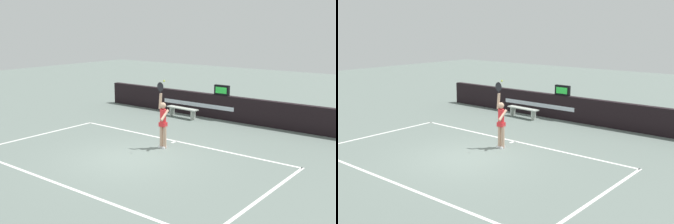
# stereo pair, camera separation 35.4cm
# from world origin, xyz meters

# --- Properties ---
(ground_plane) EXTENTS (60.00, 60.00, 0.00)m
(ground_plane) POSITION_xyz_m (0.00, 0.00, 0.00)
(ground_plane) COLOR slate
(court_lines) EXTENTS (10.37, 5.84, 0.00)m
(court_lines) POSITION_xyz_m (0.00, -0.12, 0.00)
(court_lines) COLOR white
(court_lines) RESTS_ON ground
(back_wall) EXTENTS (15.82, 0.31, 1.20)m
(back_wall) POSITION_xyz_m (-0.00, 7.25, 0.60)
(back_wall) COLOR black
(back_wall) RESTS_ON ground
(speed_display) EXTENTS (0.79, 0.17, 0.50)m
(speed_display) POSITION_xyz_m (-0.64, 7.25, 1.44)
(speed_display) COLOR black
(speed_display) RESTS_ON back_wall
(tennis_player) EXTENTS (0.46, 0.49, 2.50)m
(tennis_player) POSITION_xyz_m (0.15, 1.69, 1.04)
(tennis_player) COLOR tan
(tennis_player) RESTS_ON ground
(tennis_ball) EXTENTS (0.06, 0.06, 0.06)m
(tennis_ball) POSITION_xyz_m (0.46, 1.38, 2.60)
(tennis_ball) COLOR #CFDF31
(courtside_bench_near) EXTENTS (1.81, 0.48, 0.50)m
(courtside_bench_near) POSITION_xyz_m (-2.34, 6.32, 0.39)
(courtside_bench_near) COLOR #B5BCB2
(courtside_bench_near) RESTS_ON ground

